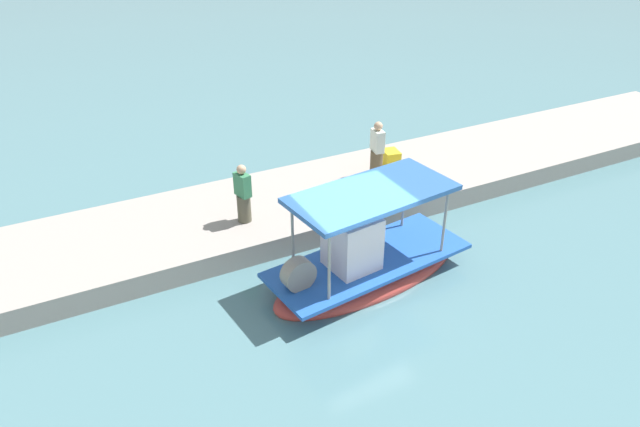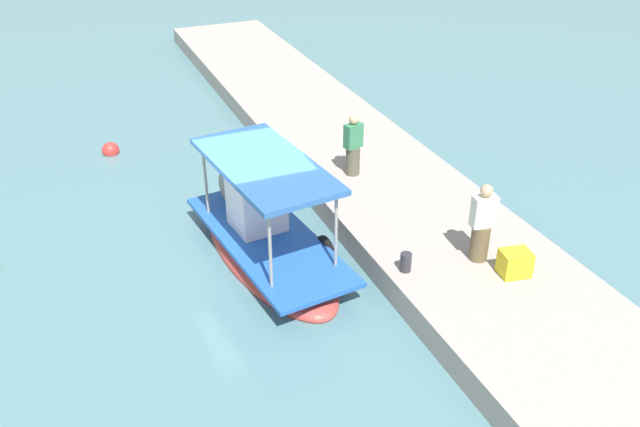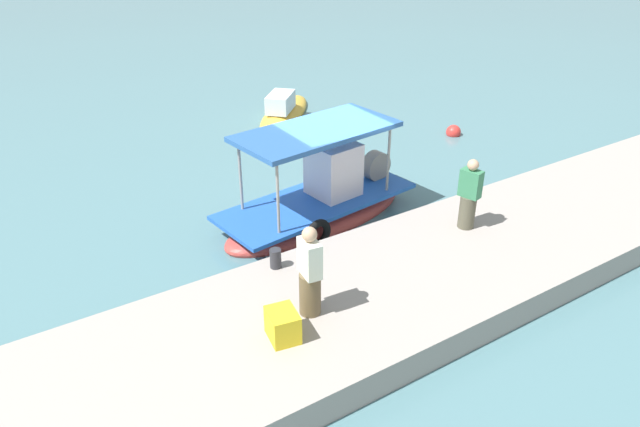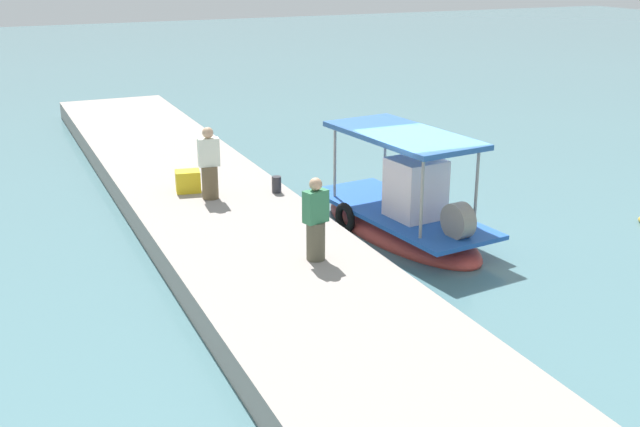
{
  "view_description": "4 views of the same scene",
  "coord_description": "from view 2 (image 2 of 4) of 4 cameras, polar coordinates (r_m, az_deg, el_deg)",
  "views": [
    {
      "loc": [
        6.09,
        9.86,
        8.81
      ],
      "look_at": [
        -0.1,
        -2.14,
        1.06
      ],
      "focal_mm": 32.74,
      "sensor_mm": 36.0,
      "label": 1
    },
    {
      "loc": [
        -13.11,
        3.67,
        8.85
      ],
      "look_at": [
        -0.59,
        -1.58,
        0.95
      ],
      "focal_mm": 38.05,
      "sensor_mm": 36.0,
      "label": 2
    },
    {
      "loc": [
        -7.86,
        -11.8,
        7.46
      ],
      "look_at": [
        -1.16,
        -1.43,
        0.85
      ],
      "focal_mm": 33.67,
      "sensor_mm": 36.0,
      "label": 3
    },
    {
      "loc": [
        14.88,
        -9.24,
        6.5
      ],
      "look_at": [
        0.25,
        -2.76,
        1.08
      ],
      "focal_mm": 44.04,
      "sensor_mm": 36.0,
      "label": 4
    }
  ],
  "objects": [
    {
      "name": "marker_buoy",
      "position": [
        21.77,
        -17.19,
        5.1
      ],
      "size": [
        0.52,
        0.52,
        0.52
      ],
      "color": "red",
      "rests_on": "ground_plane"
    },
    {
      "name": "cargo_crate",
      "position": [
        14.66,
        16.07,
        -4.03
      ],
      "size": [
        0.59,
        0.69,
        0.55
      ],
      "primitive_type": "cube",
      "rotation": [
        0.0,
        0.0,
        1.39
      ],
      "color": "yellow",
      "rests_on": "dock_quay"
    },
    {
      "name": "main_fishing_boat",
      "position": [
        15.72,
        -4.51,
        -2.23
      ],
      "size": [
        5.66,
        2.64,
        2.82
      ],
      "color": "#BC3E37",
      "rests_on": "ground_plane"
    },
    {
      "name": "fisherman_near_bollard",
      "position": [
        14.69,
        13.45,
        -1.05
      ],
      "size": [
        0.45,
        0.54,
        1.8
      ],
      "color": "brown",
      "rests_on": "dock_quay"
    },
    {
      "name": "mooring_bollard",
      "position": [
        14.34,
        7.22,
        -4.08
      ],
      "size": [
        0.24,
        0.24,
        0.42
      ],
      "primitive_type": "cylinder",
      "color": "#2D2D33",
      "rests_on": "dock_quay"
    },
    {
      "name": "dock_quay",
      "position": [
        17.48,
        6.97,
        0.7
      ],
      "size": [
        36.0,
        4.02,
        0.62
      ],
      "primitive_type": "cube",
      "color": "#9F948D",
      "rests_on": "ground_plane"
    },
    {
      "name": "ground_plane",
      "position": [
        16.23,
        -5.98,
        -3.02
      ],
      "size": [
        120.0,
        120.0,
        0.0
      ],
      "primitive_type": "plane",
      "color": "slate"
    },
    {
      "name": "fisherman_by_crate",
      "position": [
        17.93,
        2.8,
        5.55
      ],
      "size": [
        0.46,
        0.53,
        1.69
      ],
      "color": "#54513F",
      "rests_on": "dock_quay"
    }
  ]
}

